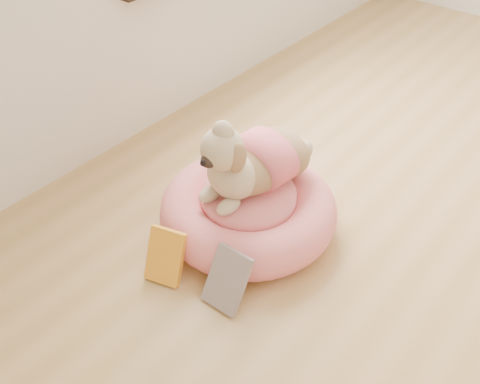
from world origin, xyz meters
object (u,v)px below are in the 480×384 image
Objects in this scene: dog at (251,148)px; book_white at (227,280)px; pet_bed at (248,210)px; book_yellow at (165,256)px.

dog is 0.47m from book_white.
dog is 2.27× the size of book_white.
pet_bed is 0.38m from book_yellow.
book_yellow reaches higher than pet_bed.
book_yellow is (-0.06, -0.38, 0.01)m from pet_bed.
book_yellow is (-0.05, -0.41, -0.25)m from dog.
dog is at bearing 118.50° from pet_bed.
pet_bed is 0.26m from dog.
dog reaches higher than pet_bed.
pet_bed is 0.37m from book_white.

